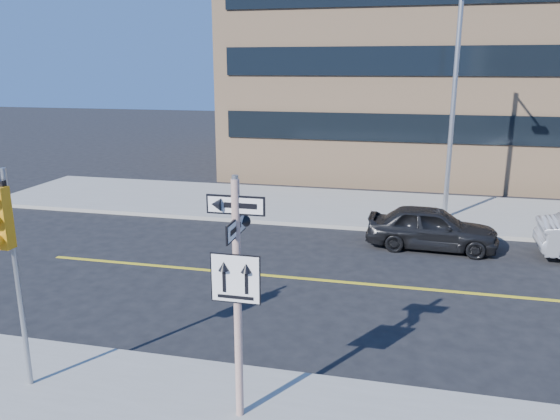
% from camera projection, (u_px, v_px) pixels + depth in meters
% --- Properties ---
extents(ground, '(120.00, 120.00, 0.00)m').
position_uv_depth(ground, '(275.00, 349.00, 11.49)').
color(ground, black).
rests_on(ground, ground).
extents(sign_pole, '(0.92, 0.92, 4.06)m').
position_uv_depth(sign_pole, '(237.00, 287.00, 8.50)').
color(sign_pole, silver).
rests_on(sign_pole, near_sidewalk).
extents(traffic_signal, '(0.32, 0.45, 4.00)m').
position_uv_depth(traffic_signal, '(5.00, 236.00, 9.09)').
color(traffic_signal, gray).
rests_on(traffic_signal, near_sidewalk).
extents(parked_car_a, '(1.86, 4.22, 1.41)m').
position_uv_depth(parked_car_a, '(432.00, 228.00, 17.67)').
color(parked_car_a, black).
rests_on(parked_car_a, ground).
extents(streetlight_a, '(0.55, 2.25, 8.00)m').
position_uv_depth(streetlight_a, '(455.00, 95.00, 19.52)').
color(streetlight_a, gray).
rests_on(streetlight_a, far_sidewalk).
extents(building_brick, '(18.00, 18.00, 18.00)m').
position_uv_depth(building_brick, '(408.00, 10.00, 32.28)').
color(building_brick, tan).
rests_on(building_brick, ground).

